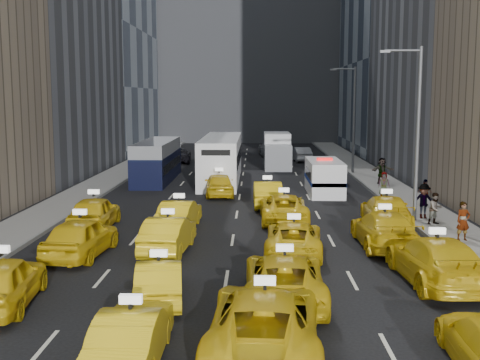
# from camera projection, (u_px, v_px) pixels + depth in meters

# --- Properties ---
(ground) EXTENTS (160.00, 160.00, 0.00)m
(ground) POSITION_uv_depth(u_px,v_px,m) (223.00, 298.00, 19.58)
(ground) COLOR black
(ground) RESTS_ON ground
(sidewalk_west) EXTENTS (3.00, 90.00, 0.15)m
(sidewalk_west) POSITION_uv_depth(u_px,v_px,m) (100.00, 184.00, 44.59)
(sidewalk_west) COLOR gray
(sidewalk_west) RESTS_ON ground
(sidewalk_east) EXTENTS (3.00, 90.00, 0.15)m
(sidewalk_east) POSITION_uv_depth(u_px,v_px,m) (384.00, 185.00, 44.07)
(sidewalk_east) COLOR gray
(sidewalk_east) RESTS_ON ground
(curb_west) EXTENTS (0.15, 90.00, 0.18)m
(curb_west) POSITION_uv_depth(u_px,v_px,m) (119.00, 184.00, 44.56)
(curb_west) COLOR slate
(curb_west) RESTS_ON ground
(curb_east) EXTENTS (0.15, 90.00, 0.18)m
(curb_east) POSITION_uv_depth(u_px,v_px,m) (364.00, 185.00, 44.10)
(curb_east) COLOR slate
(curb_east) RESTS_ON ground
(building_backdrop) EXTENTS (30.00, 12.00, 40.00)m
(building_backdrop) POSITION_uv_depth(u_px,v_px,m) (249.00, 4.00, 88.14)
(building_backdrop) COLOR slate
(building_backdrop) RESTS_ON ground
(streetlight_near) EXTENTS (2.15, 0.22, 9.00)m
(streetlight_near) POSITION_uv_depth(u_px,v_px,m) (416.00, 128.00, 30.56)
(streetlight_near) COLOR #595B60
(streetlight_near) RESTS_ON ground
(streetlight_far) EXTENTS (2.15, 0.22, 9.00)m
(streetlight_far) POSITION_uv_depth(u_px,v_px,m) (353.00, 116.00, 50.37)
(streetlight_far) COLOR #595B60
(streetlight_far) RESTS_ON ground
(taxi_1) EXTENTS (1.49, 4.27, 1.41)m
(taxi_1) POSITION_uv_depth(u_px,v_px,m) (132.00, 335.00, 14.71)
(taxi_1) COLOR yellow
(taxi_1) RESTS_ON ground
(taxi_2) EXTENTS (3.14, 6.20, 1.68)m
(taxi_2) POSITION_uv_depth(u_px,v_px,m) (265.00, 321.00, 15.31)
(taxi_2) COLOR yellow
(taxi_2) RESTS_ON ground
(taxi_4) EXTENTS (2.41, 4.95, 1.63)m
(taxi_4) POSITION_uv_depth(u_px,v_px,m) (2.00, 282.00, 18.63)
(taxi_4) COLOR yellow
(taxi_4) RESTS_ON ground
(taxi_5) EXTENTS (1.96, 4.25, 1.35)m
(taxi_5) POSITION_uv_depth(u_px,v_px,m) (159.00, 280.00, 19.22)
(taxi_5) COLOR yellow
(taxi_5) RESTS_ON ground
(taxi_6) EXTENTS (2.63, 5.52, 1.52)m
(taxi_6) POSITION_uv_depth(u_px,v_px,m) (284.00, 278.00, 19.22)
(taxi_6) COLOR yellow
(taxi_6) RESTS_ON ground
(taxi_7) EXTENTS (2.67, 5.88, 1.67)m
(taxi_7) POSITION_uv_depth(u_px,v_px,m) (436.00, 260.00, 20.98)
(taxi_7) COLOR yellow
(taxi_7) RESTS_ON ground
(taxi_8) EXTENTS (2.39, 4.99, 1.64)m
(taxi_8) POSITION_uv_depth(u_px,v_px,m) (81.00, 237.00, 24.53)
(taxi_8) COLOR yellow
(taxi_8) RESTS_ON ground
(taxi_9) EXTENTS (1.94, 4.75, 1.53)m
(taxi_9) POSITION_uv_depth(u_px,v_px,m) (168.00, 234.00, 25.26)
(taxi_9) COLOR yellow
(taxi_9) RESTS_ON ground
(taxi_10) EXTENTS (2.61, 5.07, 1.37)m
(taxi_10) POSITION_uv_depth(u_px,v_px,m) (294.00, 238.00, 25.00)
(taxi_10) COLOR yellow
(taxi_10) RESTS_ON ground
(taxi_11) EXTENTS (2.29, 5.49, 1.59)m
(taxi_11) POSITION_uv_depth(u_px,v_px,m) (384.00, 229.00, 26.06)
(taxi_11) COLOR yellow
(taxi_11) RESTS_ON ground
(taxi_12) EXTENTS (2.09, 4.87, 1.64)m
(taxi_12) POSITION_uv_depth(u_px,v_px,m) (94.00, 212.00, 29.74)
(taxi_12) COLOR yellow
(taxi_12) RESTS_ON ground
(taxi_13) EXTENTS (1.87, 4.49, 1.44)m
(taxi_13) POSITION_uv_depth(u_px,v_px,m) (179.00, 214.00, 29.77)
(taxi_13) COLOR yellow
(taxi_13) RESTS_ON ground
(taxi_14) EXTENTS (2.45, 5.22, 1.44)m
(taxi_14) POSITION_uv_depth(u_px,v_px,m) (284.00, 208.00, 31.59)
(taxi_14) COLOR yellow
(taxi_14) RESTS_ON ground
(taxi_15) EXTENTS (2.77, 5.73, 1.61)m
(taxi_15) POSITION_uv_depth(u_px,v_px,m) (386.00, 211.00, 30.11)
(taxi_15) COLOR yellow
(taxi_15) RESTS_ON ground
(taxi_16) EXTENTS (2.29, 4.71, 1.55)m
(taxi_16) POSITION_uv_depth(u_px,v_px,m) (219.00, 184.00, 39.60)
(taxi_16) COLOR yellow
(taxi_16) RESTS_ON ground
(taxi_17) EXTENTS (1.74, 4.69, 1.53)m
(taxi_17) POSITION_uv_depth(u_px,v_px,m) (267.00, 194.00, 35.82)
(taxi_17) COLOR yellow
(taxi_17) RESTS_ON ground
(nypd_van) EXTENTS (2.34, 5.73, 2.44)m
(nypd_van) POSITION_uv_depth(u_px,v_px,m) (324.00, 178.00, 40.51)
(nypd_van) COLOR white
(nypd_van) RESTS_ON ground
(double_decker) EXTENTS (3.32, 10.70, 3.06)m
(double_decker) POSITION_uv_depth(u_px,v_px,m) (157.00, 161.00, 46.92)
(double_decker) COLOR black
(double_decker) RESTS_ON ground
(city_bus) EXTENTS (3.82, 13.44, 3.43)m
(city_bus) POSITION_uv_depth(u_px,v_px,m) (221.00, 159.00, 46.65)
(city_bus) COLOR white
(city_bus) RESTS_ON ground
(box_truck) EXTENTS (2.86, 7.08, 3.17)m
(box_truck) POSITION_uv_depth(u_px,v_px,m) (277.00, 151.00, 55.60)
(box_truck) COLOR silver
(box_truck) RESTS_ON ground
(misc_car_0) EXTENTS (1.62, 4.37, 1.43)m
(misc_car_0) POSITION_uv_depth(u_px,v_px,m) (331.00, 173.00, 46.33)
(misc_car_0) COLOR #A7A8AE
(misc_car_0) RESTS_ON ground
(misc_car_1) EXTENTS (2.83, 5.43, 1.46)m
(misc_car_1) POSITION_uv_depth(u_px,v_px,m) (178.00, 155.00, 59.91)
(misc_car_1) COLOR black
(misc_car_1) RESTS_ON ground
(misc_car_2) EXTENTS (2.77, 5.89, 1.66)m
(misc_car_2) POSITION_uv_depth(u_px,v_px,m) (270.00, 148.00, 66.78)
(misc_car_2) COLOR slate
(misc_car_2) RESTS_ON ground
(misc_car_3) EXTENTS (1.86, 4.05, 1.34)m
(misc_car_3) POSITION_uv_depth(u_px,v_px,m) (223.00, 153.00, 63.23)
(misc_car_3) COLOR black
(misc_car_3) RESTS_ON ground
(misc_car_4) EXTENTS (2.01, 4.56, 1.45)m
(misc_car_4) POSITION_uv_depth(u_px,v_px,m) (301.00, 154.00, 61.06)
(misc_car_4) COLOR #AAACB2
(misc_car_4) RESTS_ON ground
(pedestrian_0) EXTENTS (0.71, 0.54, 1.75)m
(pedestrian_0) POSITION_uv_depth(u_px,v_px,m) (463.00, 221.00, 26.69)
(pedestrian_0) COLOR gray
(pedestrian_0) RESTS_ON sidewalk_east
(pedestrian_1) EXTENTS (0.89, 0.71, 1.60)m
(pedestrian_1) POSITION_uv_depth(u_px,v_px,m) (436.00, 209.00, 30.08)
(pedestrian_1) COLOR gray
(pedestrian_1) RESTS_ON sidewalk_east
(pedestrian_2) EXTENTS (1.18, 0.49, 1.83)m
(pedestrian_2) POSITION_uv_depth(u_px,v_px,m) (424.00, 201.00, 31.57)
(pedestrian_2) COLOR gray
(pedestrian_2) RESTS_ON sidewalk_east
(pedestrian_3) EXTENTS (0.99, 0.65, 1.55)m
(pedestrian_3) POSITION_uv_depth(u_px,v_px,m) (425.00, 192.00, 35.35)
(pedestrian_3) COLOR gray
(pedestrian_3) RESTS_ON sidewalk_east
(pedestrian_4) EXTENTS (0.80, 0.52, 1.53)m
(pedestrian_4) POSITION_uv_depth(u_px,v_px,m) (384.00, 184.00, 38.90)
(pedestrian_4) COLOR gray
(pedestrian_4) RESTS_ON sidewalk_east
(pedestrian_5) EXTENTS (1.85, 0.99, 1.92)m
(pedestrian_5) POSITION_uv_depth(u_px,v_px,m) (382.00, 171.00, 44.31)
(pedestrian_5) COLOR gray
(pedestrian_5) RESTS_ON sidewalk_east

